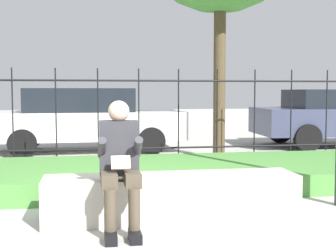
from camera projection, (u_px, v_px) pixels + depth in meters
name	position (u px, v px, depth m)	size (l,w,h in m)	color
ground_plane	(139.00, 220.00, 4.94)	(60.00, 60.00, 0.00)	#B2AFA8
stone_bench	(172.00, 199.00, 4.99)	(2.69, 0.57, 0.47)	#B7B2A3
person_seated_reader	(120.00, 160.00, 4.54)	(0.42, 0.73, 1.27)	black
grass_berm	(126.00, 175.00, 6.76)	(10.54, 2.32, 0.29)	#4C893D
iron_fence	(119.00, 116.00, 8.17)	(8.54, 0.03, 1.76)	black
car_parked_center	(85.00, 119.00, 10.55)	(4.35, 1.94, 1.43)	silver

